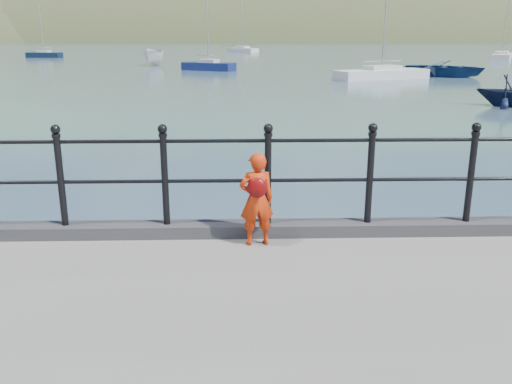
{
  "coord_description": "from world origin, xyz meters",
  "views": [
    {
      "loc": [
        0.28,
        -6.25,
        3.34
      ],
      "look_at": [
        0.46,
        -0.2,
        1.55
      ],
      "focal_mm": 38.0,
      "sensor_mm": 36.0,
      "label": 1
    }
  ],
  "objects_px": {
    "launch_blue": "(445,68)",
    "sailboat_near": "(382,75)",
    "sailboat_deep": "(243,50)",
    "sailboat_far": "(502,57)",
    "sailboat_port": "(209,67)",
    "launch_white": "(153,57)",
    "railing": "(216,168)",
    "launch_navy": "(508,91)",
    "sailboat_left": "(44,55)",
    "child": "(257,199)"
  },
  "relations": [
    {
      "from": "child",
      "to": "sailboat_near",
      "type": "xyz_separation_m",
      "value": [
        10.21,
        34.37,
        -1.2
      ]
    },
    {
      "from": "sailboat_deep",
      "to": "sailboat_port",
      "type": "bearing_deg",
      "value": -45.13
    },
    {
      "from": "launch_navy",
      "to": "sailboat_port",
      "type": "distance_m",
      "value": 29.39
    },
    {
      "from": "sailboat_left",
      "to": "launch_blue",
      "type": "bearing_deg",
      "value": -25.45
    },
    {
      "from": "sailboat_near",
      "to": "sailboat_left",
      "type": "height_order",
      "value": "sailboat_near"
    },
    {
      "from": "sailboat_left",
      "to": "sailboat_far",
      "type": "bearing_deg",
      "value": 6.73
    },
    {
      "from": "railing",
      "to": "launch_navy",
      "type": "bearing_deg",
      "value": 56.08
    },
    {
      "from": "sailboat_port",
      "to": "launch_blue",
      "type": "bearing_deg",
      "value": 7.31
    },
    {
      "from": "launch_navy",
      "to": "sailboat_left",
      "type": "relative_size",
      "value": 0.4
    },
    {
      "from": "sailboat_deep",
      "to": "launch_blue",
      "type": "bearing_deg",
      "value": -24.7
    },
    {
      "from": "child",
      "to": "sailboat_far",
      "type": "height_order",
      "value": "sailboat_far"
    },
    {
      "from": "child",
      "to": "launch_blue",
      "type": "relative_size",
      "value": 0.18
    },
    {
      "from": "sailboat_port",
      "to": "child",
      "type": "bearing_deg",
      "value": -57.34
    },
    {
      "from": "child",
      "to": "sailboat_left",
      "type": "xyz_separation_m",
      "value": [
        -26.6,
        70.32,
        -1.2
      ]
    },
    {
      "from": "sailboat_deep",
      "to": "sailboat_far",
      "type": "distance_m",
      "value": 41.85
    },
    {
      "from": "launch_blue",
      "to": "sailboat_near",
      "type": "xyz_separation_m",
      "value": [
        -5.62,
        -2.53,
        -0.28
      ]
    },
    {
      "from": "launch_white",
      "to": "sailboat_deep",
      "type": "height_order",
      "value": "sailboat_deep"
    },
    {
      "from": "launch_navy",
      "to": "sailboat_port",
      "type": "xyz_separation_m",
      "value": [
        -15.24,
        25.13,
        -0.39
      ]
    },
    {
      "from": "launch_white",
      "to": "sailboat_deep",
      "type": "xyz_separation_m",
      "value": [
        9.37,
        38.35,
        -0.53
      ]
    },
    {
      "from": "launch_white",
      "to": "sailboat_near",
      "type": "bearing_deg",
      "value": -33.88
    },
    {
      "from": "sailboat_far",
      "to": "sailboat_port",
      "type": "distance_m",
      "value": 41.12
    },
    {
      "from": "sailboat_near",
      "to": "sailboat_left",
      "type": "xyz_separation_m",
      "value": [
        -36.81,
        35.95,
        0.0
      ]
    },
    {
      "from": "railing",
      "to": "sailboat_far",
      "type": "height_order",
      "value": "sailboat_far"
    },
    {
      "from": "railing",
      "to": "launch_navy",
      "type": "relative_size",
      "value": 6.5
    },
    {
      "from": "sailboat_deep",
      "to": "sailboat_near",
      "type": "distance_m",
      "value": 56.53
    },
    {
      "from": "child",
      "to": "sailboat_deep",
      "type": "height_order",
      "value": "sailboat_deep"
    },
    {
      "from": "launch_blue",
      "to": "sailboat_far",
      "type": "distance_m",
      "value": 32.14
    },
    {
      "from": "sailboat_near",
      "to": "sailboat_port",
      "type": "height_order",
      "value": "sailboat_near"
    },
    {
      "from": "launch_white",
      "to": "sailboat_deep",
      "type": "bearing_deg",
      "value": 84.3
    },
    {
      "from": "launch_blue",
      "to": "sailboat_near",
      "type": "bearing_deg",
      "value": 153.6
    },
    {
      "from": "railing",
      "to": "sailboat_deep",
      "type": "distance_m",
      "value": 89.74
    },
    {
      "from": "railing",
      "to": "sailboat_near",
      "type": "height_order",
      "value": "sailboat_near"
    },
    {
      "from": "sailboat_far",
      "to": "sailboat_port",
      "type": "xyz_separation_m",
      "value": [
        -36.09,
        -19.7,
        -0.0
      ]
    },
    {
      "from": "launch_white",
      "to": "sailboat_deep",
      "type": "distance_m",
      "value": 39.48
    },
    {
      "from": "child",
      "to": "sailboat_far",
      "type": "bearing_deg",
      "value": -127.27
    },
    {
      "from": "launch_white",
      "to": "launch_navy",
      "type": "xyz_separation_m",
      "value": [
        21.3,
        -32.49,
        -0.14
      ]
    },
    {
      "from": "sailboat_deep",
      "to": "sailboat_near",
      "type": "relative_size",
      "value": 0.93
    },
    {
      "from": "launch_white",
      "to": "launch_navy",
      "type": "distance_m",
      "value": 38.85
    },
    {
      "from": "child",
      "to": "sailboat_left",
      "type": "relative_size",
      "value": 0.15
    },
    {
      "from": "launch_white",
      "to": "sailboat_deep",
      "type": "relative_size",
      "value": 0.49
    },
    {
      "from": "launch_white",
      "to": "sailboat_far",
      "type": "bearing_deg",
      "value": 24.35
    },
    {
      "from": "child",
      "to": "sailboat_port",
      "type": "relative_size",
      "value": 0.15
    },
    {
      "from": "child",
      "to": "sailboat_deep",
      "type": "xyz_separation_m",
      "value": [
        0.32,
        90.03,
        -1.2
      ]
    },
    {
      "from": "launch_blue",
      "to": "sailboat_near",
      "type": "height_order",
      "value": "sailboat_near"
    },
    {
      "from": "child",
      "to": "sailboat_near",
      "type": "height_order",
      "value": "sailboat_near"
    },
    {
      "from": "sailboat_deep",
      "to": "sailboat_left",
      "type": "height_order",
      "value": "sailboat_deep"
    },
    {
      "from": "launch_white",
      "to": "sailboat_left",
      "type": "relative_size",
      "value": 0.65
    },
    {
      "from": "launch_blue",
      "to": "sailboat_deep",
      "type": "relative_size",
      "value": 0.65
    },
    {
      "from": "sailboat_far",
      "to": "railing",
      "type": "bearing_deg",
      "value": -179.72
    },
    {
      "from": "sailboat_deep",
      "to": "sailboat_left",
      "type": "xyz_separation_m",
      "value": [
        -26.91,
        -19.7,
        -0.0
      ]
    }
  ]
}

